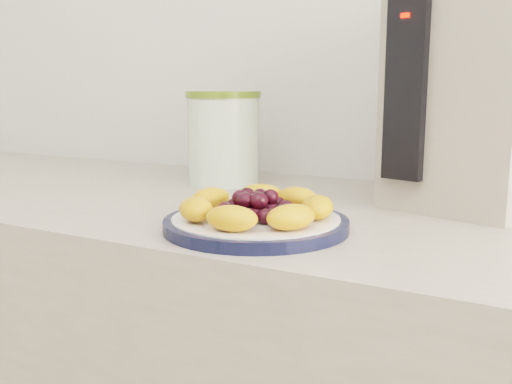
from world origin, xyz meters
The scene contains 8 objects.
plate_rim centered at (-0.08, 1.03, 0.91)m, with size 0.24×0.24×0.01m, color black.
plate_face centered at (-0.08, 1.03, 0.91)m, with size 0.22×0.22×0.02m, color white.
canister centered at (-0.31, 1.33, 0.98)m, with size 0.14×0.14×0.16m, color #366811.
canister_lid centered at (-0.31, 1.33, 1.07)m, with size 0.14×0.14×0.01m, color olive.
appliance_body centered at (0.15, 1.36, 1.07)m, with size 0.20×0.28×0.35m, color #A59A8D.
appliance_panel centered at (0.06, 1.23, 1.08)m, with size 0.06×0.02×0.26m, color black.
appliance_led centered at (0.06, 1.22, 1.18)m, with size 0.01×0.01×0.01m, color #FF0C05.
fruit_plate centered at (-0.07, 1.03, 0.93)m, with size 0.21×0.21×0.04m.
Camera 1 is at (0.27, 0.41, 1.08)m, focal length 40.00 mm.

